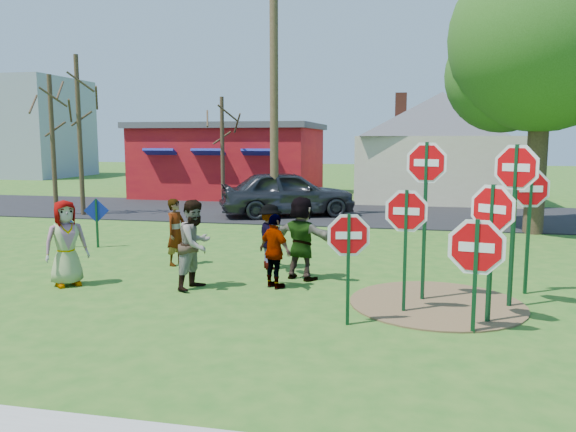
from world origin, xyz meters
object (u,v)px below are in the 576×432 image
suv (288,193)px  leafy_tree (548,48)px  stop_sign_c (515,188)px  stop_sign_d (530,200)px  person_b (176,232)px  stop_sign_b (426,180)px  stop_sign_a (348,244)px  person_a (66,243)px  utility_pole (274,76)px

suv → leafy_tree: bearing=-128.7°
stop_sign_c → stop_sign_d: stop_sign_c is taller
stop_sign_c → person_b: bearing=-161.6°
stop_sign_b → suv: size_ratio=0.59×
stop_sign_b → stop_sign_c: (1.54, -0.13, -0.10)m
stop_sign_a → leafy_tree: bearing=51.0°
person_a → person_b: size_ratio=1.11×
person_b → leafy_tree: leafy_tree is taller
stop_sign_a → person_a: (-5.99, 1.30, -0.44)m
stop_sign_c → leafy_tree: 9.83m
utility_pole → stop_sign_d: bearing=-51.7°
stop_sign_b → person_a: 7.37m
stop_sign_d → suv: bearing=115.6°
person_a → person_b: bearing=10.6°
person_b → person_a: bearing=162.5°
stop_sign_b → stop_sign_c: stop_sign_b is taller
stop_sign_a → suv: (-3.71, 12.65, -0.40)m
suv → person_b: bearing=150.4°
stop_sign_a → stop_sign_b: bearing=41.2°
stop_sign_b → utility_pole: size_ratio=0.31×
stop_sign_b → suv: stop_sign_b is taller
stop_sign_d → utility_pole: size_ratio=0.25×
person_b → stop_sign_d: bearing=-82.5°
person_a → utility_pole: 11.65m
suv → leafy_tree: size_ratio=0.58×
stop_sign_d → suv: stop_sign_d is taller
person_b → leafy_tree: bearing=-40.1°
stop_sign_d → utility_pole: utility_pole is taller
person_a → stop_sign_c: bearing=-45.3°
suv → leafy_tree: 10.34m
leafy_tree → person_b: bearing=-144.8°
person_a → leafy_tree: bearing=-7.8°
stop_sign_a → stop_sign_d: size_ratio=0.76×
stop_sign_d → person_a: bearing=179.0°
stop_sign_c → suv: stop_sign_c is taller
person_b → suv: suv is taller
stop_sign_b → stop_sign_c: size_ratio=1.01×
stop_sign_a → person_b: size_ratio=1.22×
stop_sign_a → stop_sign_b: (1.24, 1.71, 0.95)m
stop_sign_b → stop_sign_d: size_ratio=1.21×
stop_sign_d → person_b: 7.91m
stop_sign_a → utility_pole: (-4.07, 11.88, 4.03)m
stop_sign_a → stop_sign_b: 2.32m
utility_pole → stop_sign_a: bearing=-71.1°
stop_sign_c → stop_sign_d: (0.47, 1.03, -0.32)m
utility_pole → leafy_tree: 9.30m
person_b → utility_pole: (0.47, 8.29, 4.56)m
stop_sign_c → stop_sign_d: bearing=99.5°
stop_sign_b → utility_pole: bearing=133.7°
stop_sign_a → stop_sign_d: 4.20m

